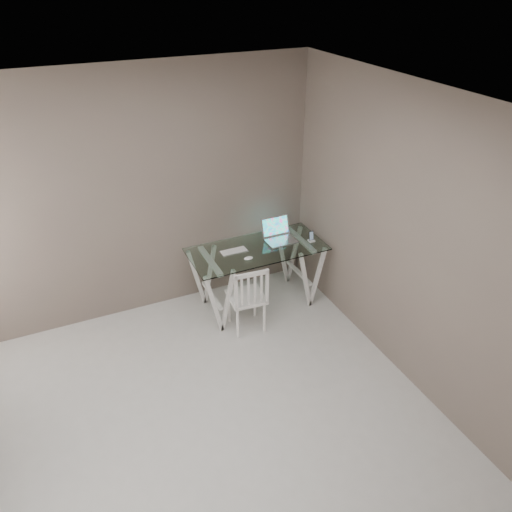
# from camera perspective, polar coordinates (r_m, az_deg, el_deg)

# --- Properties ---
(room) EXTENTS (4.50, 4.52, 2.71)m
(room) POSITION_cam_1_polar(r_m,az_deg,el_deg) (3.22, -7.18, -2.69)
(room) COLOR beige
(room) RESTS_ON ground
(desk) EXTENTS (1.50, 0.70, 0.75)m
(desk) POSITION_cam_1_polar(r_m,az_deg,el_deg) (5.67, 0.11, -2.32)
(desk) COLOR silver
(desk) RESTS_ON ground
(chair) EXTENTS (0.40, 0.40, 0.81)m
(chair) POSITION_cam_1_polar(r_m,az_deg,el_deg) (5.24, -0.87, -4.64)
(chair) COLOR white
(chair) RESTS_ON ground
(laptop) EXTENTS (0.34, 0.31, 0.23)m
(laptop) POSITION_cam_1_polar(r_m,az_deg,el_deg) (5.66, 2.61, 2.47)
(laptop) COLOR silver
(laptop) RESTS_ON desk
(keyboard) EXTENTS (0.31, 0.13, 0.01)m
(keyboard) POSITION_cam_1_polar(r_m,az_deg,el_deg) (5.43, -2.57, 0.55)
(keyboard) COLOR silver
(keyboard) RESTS_ON desk
(mouse) EXTENTS (0.10, 0.06, 0.03)m
(mouse) POSITION_cam_1_polar(r_m,az_deg,el_deg) (5.27, -0.86, -0.26)
(mouse) COLOR white
(mouse) RESTS_ON desk
(phone_dock) EXTENTS (0.07, 0.07, 0.12)m
(phone_dock) POSITION_cam_1_polar(r_m,az_deg,el_deg) (5.65, 6.34, 2.00)
(phone_dock) COLOR white
(phone_dock) RESTS_ON desk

